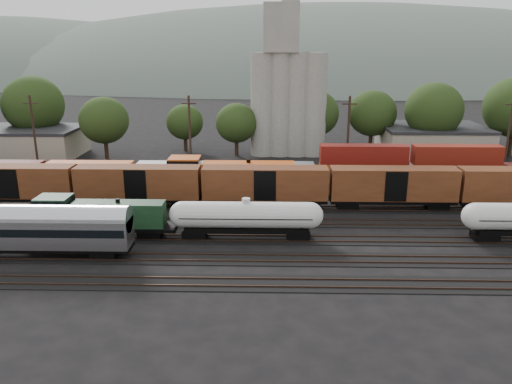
{
  "coord_description": "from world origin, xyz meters",
  "views": [
    {
      "loc": [
        -0.16,
        -52.98,
        19.35
      ],
      "look_at": [
        -1.46,
        2.0,
        3.0
      ],
      "focal_mm": 35.0,
      "sensor_mm": 36.0,
      "label": 1
    }
  ],
  "objects_px": {
    "grain_silo": "(288,92)",
    "orange_locomotive": "(223,176)",
    "passenger_coach": "(15,227)",
    "green_locomotive": "(92,216)",
    "tank_car_a": "(246,216)"
  },
  "relations": [
    {
      "from": "orange_locomotive",
      "to": "grain_silo",
      "type": "height_order",
      "value": "grain_silo"
    },
    {
      "from": "passenger_coach",
      "to": "orange_locomotive",
      "type": "xyz_separation_m",
      "value": [
        17.65,
        20.0,
        -0.22
      ]
    },
    {
      "from": "green_locomotive",
      "to": "orange_locomotive",
      "type": "bearing_deg",
      "value": 51.01
    },
    {
      "from": "tank_car_a",
      "to": "passenger_coach",
      "type": "relative_size",
      "value": 0.73
    },
    {
      "from": "green_locomotive",
      "to": "tank_car_a",
      "type": "distance_m",
      "value": 15.83
    },
    {
      "from": "tank_car_a",
      "to": "orange_locomotive",
      "type": "bearing_deg",
      "value": 103.79
    },
    {
      "from": "grain_silo",
      "to": "orange_locomotive",
      "type": "bearing_deg",
      "value": -109.63
    },
    {
      "from": "green_locomotive",
      "to": "passenger_coach",
      "type": "relative_size",
      "value": 0.73
    },
    {
      "from": "passenger_coach",
      "to": "orange_locomotive",
      "type": "height_order",
      "value": "orange_locomotive"
    },
    {
      "from": "passenger_coach",
      "to": "tank_car_a",
      "type": "bearing_deg",
      "value": 13.19
    },
    {
      "from": "green_locomotive",
      "to": "passenger_coach",
      "type": "bearing_deg",
      "value": -137.74
    },
    {
      "from": "green_locomotive",
      "to": "orange_locomotive",
      "type": "xyz_separation_m",
      "value": [
        12.14,
        15.0,
        0.42
      ]
    },
    {
      "from": "green_locomotive",
      "to": "grain_silo",
      "type": "xyz_separation_m",
      "value": [
        21.42,
        41.0,
        8.87
      ]
    },
    {
      "from": "passenger_coach",
      "to": "grain_silo",
      "type": "bearing_deg",
      "value": 59.66
    },
    {
      "from": "passenger_coach",
      "to": "grain_silo",
      "type": "distance_m",
      "value": 53.93
    }
  ]
}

